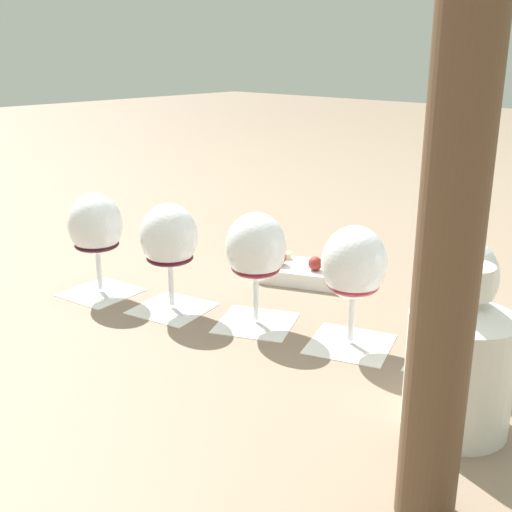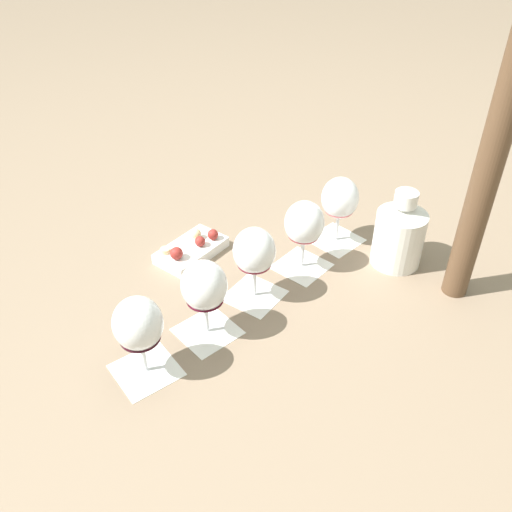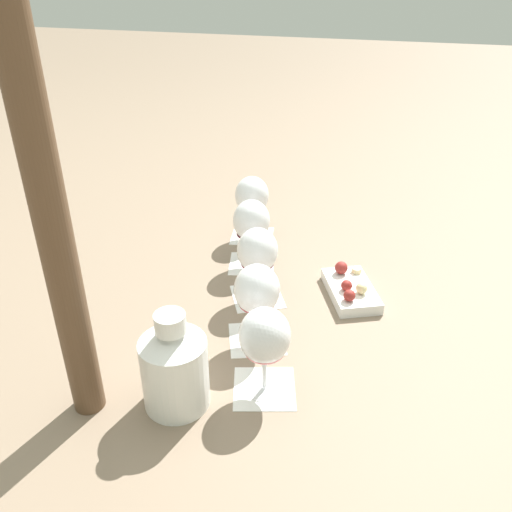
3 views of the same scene
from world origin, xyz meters
name	(u,v)px [view 3 (image 3 of 3)]	position (x,y,z in m)	size (l,w,h in m)	color
ground_plane	(257,297)	(0.00, 0.00, 0.00)	(8.00, 8.00, 0.00)	#7F6B56
tasting_card_0	(264,388)	(-0.29, -0.09, 0.00)	(0.14, 0.14, 0.00)	white
tasting_card_1	(257,339)	(-0.15, -0.04, 0.00)	(0.15, 0.15, 0.00)	white
tasting_card_2	(258,297)	(0.00, 0.00, 0.00)	(0.15, 0.15, 0.00)	white
tasting_card_3	(252,264)	(0.14, 0.05, 0.00)	(0.14, 0.14, 0.00)	white
tasting_card_4	(252,236)	(0.29, 0.09, 0.00)	(0.13, 0.13, 0.00)	white
wine_glass_0	(265,339)	(-0.29, -0.09, 0.12)	(0.09, 0.09, 0.18)	white
wine_glass_1	(257,293)	(-0.15, -0.04, 0.12)	(0.09, 0.09, 0.18)	white
wine_glass_2	(258,254)	(0.00, 0.00, 0.12)	(0.09, 0.09, 0.18)	white
wine_glass_3	(251,223)	(0.14, 0.05, 0.12)	(0.09, 0.09, 0.18)	white
wine_glass_4	(252,198)	(0.29, 0.09, 0.12)	(0.09, 0.09, 0.18)	white
ceramic_vase	(174,366)	(-0.36, 0.06, 0.09)	(0.12, 0.12, 0.20)	white
snack_dish	(350,289)	(0.06, -0.21, 0.02)	(0.20, 0.16, 0.06)	white
umbrella_pole	(45,188)	(-0.41, 0.21, 0.43)	(0.06, 0.06, 0.85)	brown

